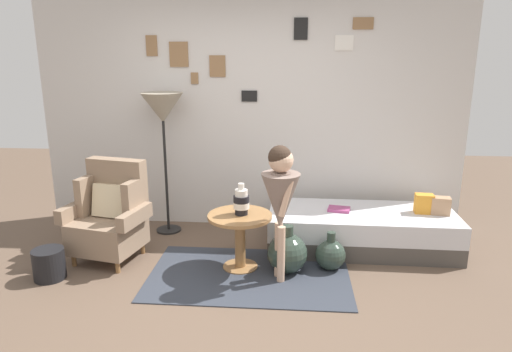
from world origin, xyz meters
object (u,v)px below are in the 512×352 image
Objects in this scene: side_table at (240,230)px; person_child at (280,195)px; demijohn_far at (330,254)px; floor_lamp at (163,112)px; magazine_basket at (49,264)px; book_on_daybed at (339,209)px; daybed at (361,230)px; vase_striped at (241,201)px; armchair at (110,215)px; demijohn_near at (287,253)px.

person_child is (0.38, -0.20, 0.41)m from side_table.
demijohn_far is (0.47, 0.24, -0.65)m from person_child.
floor_lamp is 5.61× the size of magazine_basket.
floor_lamp is at bearing 140.60° from person_child.
magazine_basket is at bearing -171.24° from demijohn_far.
daybed is at bearing -2.79° from book_on_daybed.
demijohn_far is (-0.35, -0.52, -0.05)m from daybed.
book_on_daybed is at bearing 177.21° from daybed.
vase_striped reaches higher than daybed.
vase_striped is at bearing 150.01° from person_child.
armchair is 2.12× the size of demijohn_near.
armchair is 2.30m from book_on_daybed.
daybed is 1.22× the size of floor_lamp.
floor_lamp reaches higher than magazine_basket.
floor_lamp is at bearing 171.72° from daybed.
floor_lamp is 1.28× the size of person_child.
armchair reaches higher than demijohn_far.
armchair is 0.51× the size of daybed.
vase_striped is 1.46m from floor_lamp.
book_on_daybed is 0.84m from demijohn_near.
armchair is 2.62× the size of demijohn_far.
side_table is 1.62× the size of demijohn_far.
book_on_daybed is 0.61m from demijohn_far.
book_on_daybed is at bearing -8.95° from floor_lamp.
side_table is 2.01× the size of vase_striped.
vase_striped reaches higher than magazine_basket.
side_table is 1.75m from magazine_basket.
magazine_basket is at bearing -160.84° from book_on_daybed.
magazine_basket is (-0.40, -0.49, -0.30)m from armchair.
floor_lamp reaches higher than vase_striped.
floor_lamp is at bearing 137.52° from vase_striped.
armchair is 0.79× the size of person_child.
armchair reaches higher than side_table.
vase_striped is at bearing 37.09° from side_table.
armchair is at bearing 177.27° from demijohn_far.
person_child is 3.32× the size of demijohn_far.
floor_lamp is 4.24× the size of demijohn_far.
person_child is (1.31, -1.07, -0.57)m from floor_lamp.
side_table reaches higher than daybed.
demijohn_near is at bearing -6.17° from side_table.
demijohn_far is at bearing -2.73° from armchair.
armchair is at bearing -116.73° from floor_lamp.
book_on_daybed reaches higher than magazine_basket.
demijohn_far is (2.14, -0.10, -0.29)m from armchair.
person_child reaches higher than armchair.
floor_lamp reaches higher than demijohn_near.
daybed is 0.97m from demijohn_near.
demijohn_far is at bearing -102.40° from book_on_daybed.
armchair is 1.33m from vase_striped.
daybed is at bearing 38.90° from demijohn_near.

